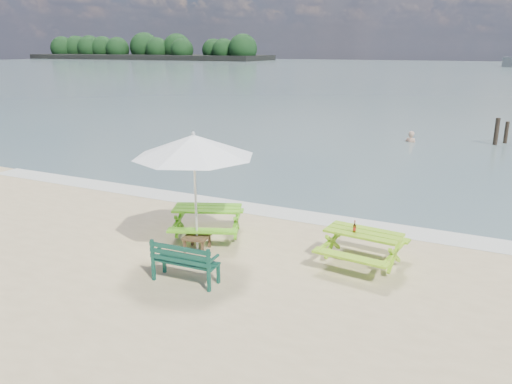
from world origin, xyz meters
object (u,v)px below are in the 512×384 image
at_px(picnic_table_right, 363,249).
at_px(patio_umbrella, 194,146).
at_px(side_table, 197,242).
at_px(park_bench, 186,270).
at_px(picnic_table_left, 208,223).
at_px(swimmer, 410,148).
at_px(beer_bottle, 354,228).

distance_m(picnic_table_right, patio_umbrella, 3.96).
bearing_deg(patio_umbrella, side_table, -45.00).
xyz_separation_m(park_bench, patio_umbrella, (-0.62, 1.37, 2.03)).
xyz_separation_m(picnic_table_left, side_table, (0.18, -0.74, -0.17)).
height_order(picnic_table_left, picnic_table_right, picnic_table_left).
distance_m(picnic_table_left, picnic_table_right, 3.55).
relative_size(park_bench, swimmer, 0.81).
xyz_separation_m(park_bench, swimmer, (1.37, 16.43, -0.52)).
relative_size(picnic_table_left, picnic_table_right, 1.20).
relative_size(park_bench, beer_bottle, 5.32).
bearing_deg(beer_bottle, picnic_table_left, 179.07).
bearing_deg(picnic_table_right, swimmer, 95.48).
height_order(side_table, beer_bottle, beer_bottle).
xyz_separation_m(picnic_table_left, swimmer, (2.18, 14.32, -0.63)).
distance_m(side_table, swimmer, 15.20).
bearing_deg(beer_bottle, swimmer, 94.82).
distance_m(park_bench, swimmer, 16.50).
xyz_separation_m(side_table, beer_bottle, (3.21, 0.69, 0.61)).
bearing_deg(park_bench, side_table, 114.43).
height_order(beer_bottle, swimmer, beer_bottle).
distance_m(picnic_table_right, park_bench, 3.50).
xyz_separation_m(picnic_table_left, patio_umbrella, (0.18, -0.74, 1.92)).
xyz_separation_m(picnic_table_right, park_bench, (-2.74, -2.18, -0.10)).
xyz_separation_m(picnic_table_right, side_table, (-3.36, -0.81, -0.16)).
height_order(picnic_table_right, swimmer, picnic_table_right).
height_order(patio_umbrella, swimmer, patio_umbrella).
height_order(picnic_table_right, beer_bottle, beer_bottle).
xyz_separation_m(patio_umbrella, beer_bottle, (3.21, 0.69, -1.49)).
bearing_deg(patio_umbrella, picnic_table_left, 103.76).
bearing_deg(patio_umbrella, picnic_table_right, 13.47).
bearing_deg(park_bench, swimmer, 85.22).
bearing_deg(beer_bottle, picnic_table_right, 37.35).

